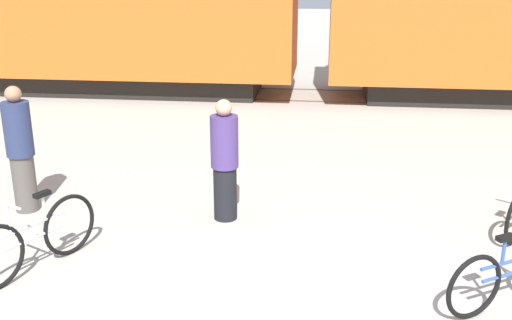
# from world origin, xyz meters

# --- Properties ---
(rail_near) EXTENTS (36.90, 0.07, 0.01)m
(rail_near) POSITION_xyz_m (0.00, 10.41, 0.01)
(rail_near) COLOR #4C4238
(rail_near) RESTS_ON ground_plane
(rail_far) EXTENTS (36.90, 0.07, 0.01)m
(rail_far) POSITION_xyz_m (0.00, 11.84, 0.01)
(rail_far) COLOR #4C4238
(rail_far) RESTS_ON ground_plane
(bicycle_silver) EXTENTS (0.83, 1.60, 0.93)m
(bicycle_silver) POSITION_xyz_m (-2.86, 1.43, 0.40)
(bicycle_silver) COLOR black
(bicycle_silver) RESTS_ON ground_plane
(person_in_navy) EXTENTS (0.37, 0.37, 1.79)m
(person_in_navy) POSITION_xyz_m (-3.80, 3.08, 0.89)
(person_in_navy) COLOR #514C47
(person_in_navy) RESTS_ON ground_plane
(person_in_purple) EXTENTS (0.37, 0.37, 1.67)m
(person_in_purple) POSITION_xyz_m (-0.95, 3.12, 0.83)
(person_in_purple) COLOR black
(person_in_purple) RESTS_ON ground_plane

